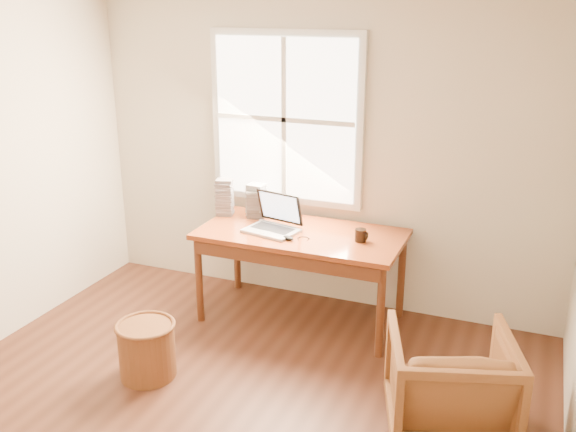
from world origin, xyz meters
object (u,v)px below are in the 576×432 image
at_px(desk, 301,234).
at_px(armchair, 450,384).
at_px(laptop, 271,215).
at_px(cd_stack_a, 257,200).
at_px(wicker_stool, 147,350).
at_px(coffee_mug, 360,235).

relative_size(desk, armchair, 2.21).
height_order(laptop, cd_stack_a, laptop).
height_order(desk, armchair, desk).
height_order(desk, wicker_stool, desk).
xyz_separation_m(desk, armchair, (1.33, -1.04, -0.40)).
xyz_separation_m(desk, laptop, (-0.22, -0.09, 0.16)).
height_order(armchair, cd_stack_a, cd_stack_a).
relative_size(armchair, laptop, 1.82).
height_order(armchair, laptop, laptop).
bearing_deg(armchair, desk, -55.48).
bearing_deg(wicker_stool, cd_stack_a, 82.13).
bearing_deg(coffee_mug, desk, 153.15).
height_order(armchair, coffee_mug, coffee_mug).
relative_size(desk, coffee_mug, 16.64).
bearing_deg(armchair, coffee_mug, -67.69).
xyz_separation_m(coffee_mug, cd_stack_a, (-0.97, 0.24, 0.09)).
height_order(desk, laptop, laptop).
relative_size(armchair, coffee_mug, 7.54).
bearing_deg(cd_stack_a, wicker_stool, -97.87).
relative_size(laptop, cd_stack_a, 1.44).
distance_m(desk, armchair, 1.74).
height_order(laptop, coffee_mug, laptop).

